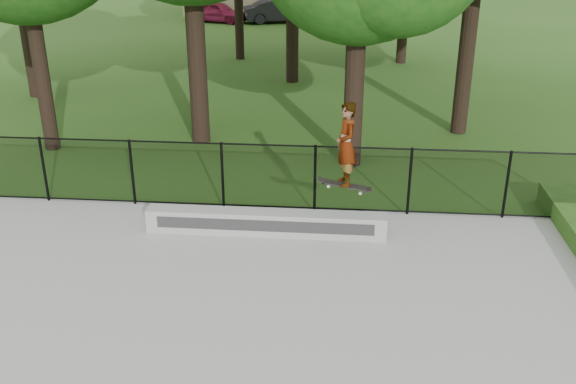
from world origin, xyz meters
name	(u,v)px	position (x,y,z in m)	size (l,w,h in m)	color
grind_ledge	(266,223)	(1.08, 4.70, 0.30)	(4.81, 0.40, 0.48)	#A7A6A2
car_a	(218,12)	(-5.33, 33.12, 0.61)	(1.45, 3.59, 1.23)	maroon
car_b	(277,11)	(-1.69, 33.26, 0.67)	(1.42, 3.68, 1.34)	black
car_c	(322,8)	(0.95, 35.57, 0.60)	(1.69, 3.81, 1.20)	#ADBAC4
skater_airborne	(346,146)	(2.63, 4.44, 2.06)	(0.83, 0.66, 1.74)	black
chainlink_fence	(222,175)	(0.00, 5.90, 0.81)	(16.06, 0.06, 1.50)	black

